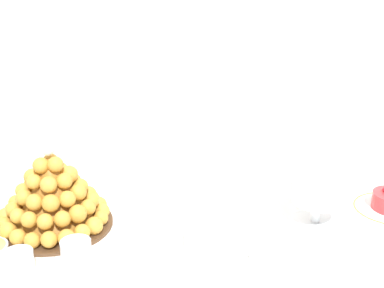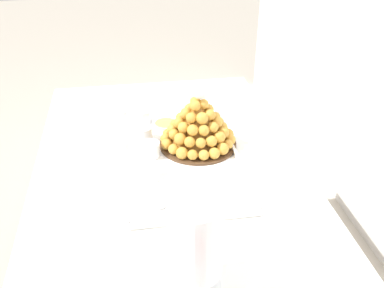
% 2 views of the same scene
% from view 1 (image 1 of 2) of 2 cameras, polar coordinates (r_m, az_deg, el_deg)
% --- Properties ---
extents(buffet_table, '(1.51, 0.83, 0.77)m').
position_cam_1_polar(buffet_table, '(1.19, -4.70, -14.50)').
color(buffet_table, brown).
rests_on(buffet_table, ground_plane).
extents(serving_tray, '(0.65, 0.36, 0.02)m').
position_cam_1_polar(serving_tray, '(1.16, -12.10, -10.10)').
color(serving_tray, white).
rests_on(serving_tray, buffet_table).
extents(croquembouche, '(0.25, 0.25, 0.20)m').
position_cam_1_polar(croquembouche, '(1.19, -14.85, -5.42)').
color(croquembouche, '#4C331E').
rests_on(croquembouche, serving_tray).
extents(dessert_cup_mid_left, '(0.06, 0.06, 0.05)m').
position_cam_1_polar(dessert_cup_mid_left, '(1.07, -18.22, -12.22)').
color(dessert_cup_mid_left, silver).
rests_on(dessert_cup_mid_left, serving_tray).
extents(dessert_cup_centre, '(0.06, 0.06, 0.05)m').
position_cam_1_polar(dessert_cup_centre, '(1.07, -12.43, -11.44)').
color(dessert_cup_centre, silver).
rests_on(dessert_cup_centre, serving_tray).
extents(dessert_cup_mid_right, '(0.05, 0.05, 0.05)m').
position_cam_1_polar(dessert_cup_mid_right, '(1.07, -5.77, -11.17)').
color(dessert_cup_mid_right, silver).
rests_on(dessert_cup_mid_right, serving_tray).
extents(dessert_cup_right, '(0.05, 0.05, 0.05)m').
position_cam_1_polar(dessert_cup_right, '(1.09, 0.56, -10.15)').
color(dessert_cup_right, silver).
rests_on(dessert_cup_right, serving_tray).
extents(macaron_goblet, '(0.12, 0.11, 0.23)m').
position_cam_1_polar(macaron_goblet, '(1.18, 13.76, -2.61)').
color(macaron_goblet, white).
rests_on(macaron_goblet, buffet_table).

